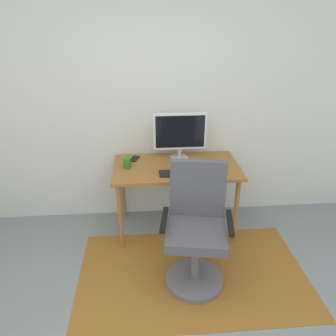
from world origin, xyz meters
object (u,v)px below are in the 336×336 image
(computer_mouse, at_px, (213,171))
(cell_phone, at_px, (134,159))
(keyboard, at_px, (182,173))
(office_chair, at_px, (196,234))
(desk, at_px, (176,174))
(monitor, at_px, (180,133))
(coffee_cup, at_px, (127,163))

(computer_mouse, distance_m, cell_phone, 0.82)
(keyboard, relative_size, office_chair, 0.41)
(desk, height_order, monitor, monitor)
(monitor, distance_m, keyboard, 0.45)
(office_chair, bearing_deg, computer_mouse, 76.95)
(coffee_cup, distance_m, cell_phone, 0.21)
(desk, height_order, keyboard, keyboard)
(coffee_cup, bearing_deg, monitor, 19.59)
(monitor, xyz_separation_m, computer_mouse, (0.27, -0.36, -0.25))
(coffee_cup, bearing_deg, keyboard, -19.10)
(coffee_cup, height_order, office_chair, office_chair)
(computer_mouse, xyz_separation_m, office_chair, (-0.23, -0.56, -0.29))
(office_chair, bearing_deg, desk, 106.67)
(monitor, distance_m, cell_phone, 0.53)
(desk, xyz_separation_m, coffee_cup, (-0.47, 0.00, 0.13))
(desk, xyz_separation_m, keyboard, (0.04, -0.18, 0.09))
(monitor, bearing_deg, coffee_cup, -160.41)
(cell_phone, bearing_deg, desk, -6.11)
(coffee_cup, bearing_deg, desk, -0.16)
(computer_mouse, bearing_deg, coffee_cup, 167.80)
(desk, distance_m, monitor, 0.40)
(cell_phone, bearing_deg, monitor, 18.67)
(coffee_cup, bearing_deg, computer_mouse, -12.20)
(computer_mouse, bearing_deg, office_chair, -112.75)
(keyboard, height_order, office_chair, office_chair)
(monitor, height_order, coffee_cup, monitor)
(cell_phone, height_order, office_chair, office_chair)
(desk, relative_size, coffee_cup, 12.75)
(monitor, relative_size, coffee_cup, 5.49)
(keyboard, distance_m, coffee_cup, 0.54)
(desk, distance_m, coffee_cup, 0.49)
(desk, distance_m, office_chair, 0.76)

